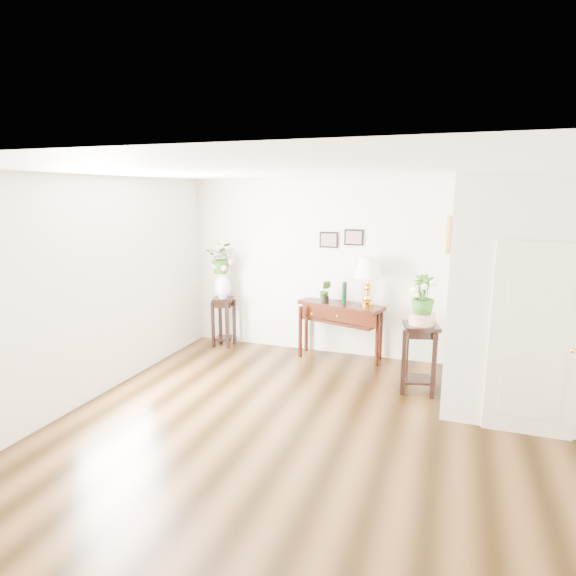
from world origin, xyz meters
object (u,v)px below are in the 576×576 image
at_px(plant_stand_a, 224,322).
at_px(plant_stand_b, 420,358).
at_px(table_lamp, 368,283).
at_px(console_table, 340,331).

xyz_separation_m(plant_stand_a, plant_stand_b, (3.30, -0.88, 0.04)).
bearing_deg(table_lamp, plant_stand_b, -46.80).
bearing_deg(plant_stand_a, console_table, 1.21).
height_order(console_table, table_lamp, table_lamp).
bearing_deg(console_table, plant_stand_a, -161.53).
height_order(table_lamp, plant_stand_a, table_lamp).
distance_m(plant_stand_a, plant_stand_b, 3.42).
bearing_deg(plant_stand_a, plant_stand_b, -15.01).
bearing_deg(plant_stand_b, table_lamp, 133.20).
bearing_deg(table_lamp, console_table, 180.00).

